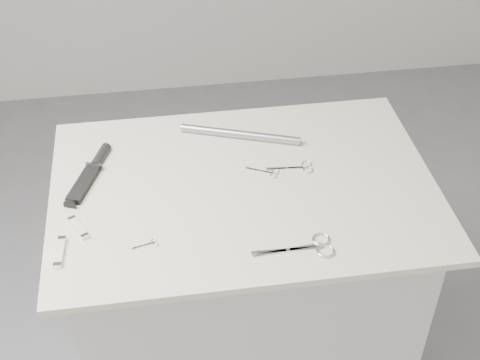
{
  "coord_description": "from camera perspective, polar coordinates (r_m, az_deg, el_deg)",
  "views": [
    {
      "loc": [
        -0.21,
        -1.32,
        2.04
      ],
      "look_at": [
        -0.01,
        0.02,
        0.92
      ],
      "focal_mm": 50.0,
      "sensor_mm": 36.0,
      "label": 1
    }
  ],
  "objects": [
    {
      "name": "embroidery_scissors_b",
      "position": [
        1.78,
        2.34,
        0.67
      ],
      "size": [
        0.09,
        0.06,
        0.0
      ],
      "rotation": [
        0.0,
        0.0,
        -0.46
      ],
      "color": "silver",
      "rests_on": "display_board"
    },
    {
      "name": "tiny_scissors",
      "position": [
        1.59,
        -7.79,
        -5.44
      ],
      "size": [
        0.06,
        0.03,
        0.0
      ],
      "rotation": [
        0.0,
        0.0,
        0.26
      ],
      "color": "silver",
      "rests_on": "display_board"
    },
    {
      "name": "pocket_knife_b",
      "position": [
        1.66,
        -13.64,
        -3.97
      ],
      "size": [
        0.05,
        0.08,
        0.01
      ],
      "rotation": [
        0.0,
        0.0,
        2.04
      ],
      "color": "beige",
      "rests_on": "display_board"
    },
    {
      "name": "embroidery_scissors_a",
      "position": [
        1.8,
        5.02,
        1.07
      ],
      "size": [
        0.13,
        0.05,
        0.0
      ],
      "rotation": [
        0.0,
        0.0,
        -0.07
      ],
      "color": "silver",
      "rests_on": "display_board"
    },
    {
      "name": "pocket_knife_a",
      "position": [
        1.61,
        -15.12,
        -5.94
      ],
      "size": [
        0.03,
        0.1,
        0.01
      ],
      "rotation": [
        0.0,
        0.0,
        1.5
      ],
      "color": "beige",
      "rests_on": "display_board"
    },
    {
      "name": "sheathed_knife",
      "position": [
        1.82,
        -12.55,
        0.77
      ],
      "size": [
        0.12,
        0.23,
        0.03
      ],
      "rotation": [
        0.0,
        0.0,
        1.21
      ],
      "color": "black",
      "rests_on": "display_board"
    },
    {
      "name": "metal_rail",
      "position": [
        1.9,
        0.01,
        3.92
      ],
      "size": [
        0.33,
        0.14,
        0.02
      ],
      "primitive_type": "cylinder",
      "rotation": [
        0.0,
        1.57,
        -0.34
      ],
      "color": "#919399",
      "rests_on": "display_board"
    },
    {
      "name": "display_board",
      "position": [
        1.75,
        0.33,
        -0.67
      ],
      "size": [
        1.0,
        0.7,
        0.02
      ],
      "primitive_type": "cube",
      "color": "beige",
      "rests_on": "plinth"
    },
    {
      "name": "large_shears",
      "position": [
        1.58,
        6.06,
        -5.7
      ],
      "size": [
        0.19,
        0.08,
        0.01
      ],
      "rotation": [
        0.0,
        0.0,
        0.02
      ],
      "color": "silver",
      "rests_on": "display_board"
    },
    {
      "name": "plinth",
      "position": [
        2.07,
        0.28,
        -10.4
      ],
      "size": [
        0.9,
        0.6,
        0.9
      ],
      "primitive_type": "cube",
      "color": "silver",
      "rests_on": "ground"
    }
  ]
}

